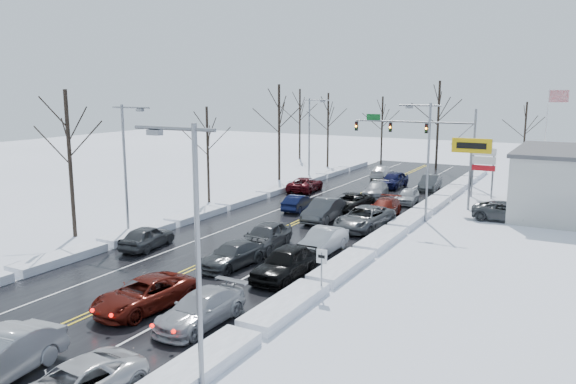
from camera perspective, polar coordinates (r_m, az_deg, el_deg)
The scene contains 42 objects.
ground at distance 38.57m, azimuth -2.55°, elevation -4.63°, with size 160.00×160.00×0.00m, color white.
road_surface at distance 40.23m, azimuth -1.07°, elevation -3.98°, with size 14.00×84.00×0.01m, color black.
snow_bank_left at distance 44.39m, azimuth -9.63°, elevation -2.75°, with size 1.63×72.00×0.51m, color white.
snow_bank_right at distance 37.18m, azimuth 9.20°, elevation -5.34°, with size 1.63×72.00×0.51m, color white.
traffic_signal_mast at distance 62.05m, azimuth 13.82°, elevation 5.95°, with size 13.28×0.39×8.00m.
tires_plus_sign at distance 48.88m, azimuth 18.14°, elevation 4.02°, with size 3.20×0.34×6.00m.
used_vehicles_sign at distance 54.95m, azimuth 19.21°, elevation 2.86°, with size 2.20×0.22×4.65m.
speed_limit_sign at distance 27.61m, azimuth 3.44°, elevation -7.28°, with size 0.55×0.09×2.35m.
flagpole at distance 62.09m, azimuth 24.89°, elevation 5.71°, with size 1.87×1.20×10.00m.
streetlight_se at distance 18.31m, azimuth -9.69°, elevation -4.65°, with size 3.20×0.25×9.00m.
streetlight_ne at distance 43.51m, azimuth 13.82°, elevation 3.93°, with size 3.20×0.25×9.00m.
streetlight_sw at distance 39.50m, azimuth -16.06°, elevation 3.18°, with size 3.20×0.25×9.00m.
streetlight_nw at distance 62.47m, azimuth 2.33°, elevation 6.12°, with size 3.20×0.25×9.00m.
tree_left_b at distance 40.34m, azimuth -21.44°, elevation 5.41°, with size 4.00×4.00×10.00m.
tree_left_c at distance 49.93m, azimuth -8.20°, elevation 5.65°, with size 3.40×3.40×8.50m.
tree_left_d at distance 61.94m, azimuth -0.91°, elevation 7.97°, with size 4.20×4.20×10.50m.
tree_left_e at distance 72.47m, azimuth 4.10°, elevation 7.75°, with size 3.80×3.80×9.50m.
tree_far_a at distance 81.00m, azimuth 1.21°, elevation 8.31°, with size 4.00×4.00×10.00m.
tree_far_b at distance 77.19m, azimuth 9.56°, elevation 7.54°, with size 3.60×3.60×9.00m.
tree_far_c at distance 72.94m, azimuth 15.07°, elevation 8.27°, with size 4.40×4.40×11.00m.
tree_far_d at distance 72.80m, azimuth 22.99°, elevation 6.42°, with size 3.40×3.40×8.50m.
queued_car_2 at distance 27.32m, azimuth -14.29°, elevation -11.43°, with size 2.39×5.18×1.44m, color #51120A.
queued_car_3 at distance 32.59m, azimuth -5.64°, elevation -7.53°, with size 1.91×4.69×1.36m, color #393B3E.
queued_car_4 at distance 35.82m, azimuth -2.28°, elevation -5.81°, with size 2.02×5.03×1.71m, color #3B3D40.
queued_car_5 at distance 43.33m, azimuth 3.67°, elevation -2.95°, with size 1.80×5.16×1.70m, color #393B3D.
queued_car_6 at distance 46.90m, azimuth 6.20°, elevation -1.95°, with size 2.46×5.34×1.48m, color black.
queued_car_7 at distance 53.63m, azimuth 8.89°, elevation -0.45°, with size 1.87×4.60×1.33m, color gray.
queued_car_8 at distance 58.83m, azimuth 10.65°, elevation 0.46°, with size 1.92×4.77×1.62m, color black.
queued_car_11 at distance 25.21m, azimuth -8.82°, elevation -13.13°, with size 1.98×4.87×1.41m, color #9FA1A7.
queued_car_12 at distance 30.53m, azimuth -0.25°, elevation -8.73°, with size 2.03×5.06×1.72m, color black.
queued_car_13 at distance 35.10m, azimuth 3.56°, elevation -6.17°, with size 1.61×4.62×1.52m, color #ABAEB3.
queued_car_14 at distance 41.18m, azimuth 7.74°, elevation -3.74°, with size 2.69×5.84×1.62m, color #46494C.
queued_car_15 at distance 45.26m, azimuth 9.74°, elevation -2.50°, with size 2.01×4.94×1.43m, color #52110B.
queued_car_16 at distance 50.84m, azimuth 12.06°, elevation -1.15°, with size 1.59×3.95×1.34m, color #A4A7AB.
queued_car_17 at distance 58.16m, azimuth 14.21°, elevation 0.21°, with size 1.58×4.54×1.50m, color #3D4042.
oncoming_car_0 at distance 47.00m, azimuth 1.07°, elevation -1.87°, with size 1.41×4.05×1.33m, color black.
oncoming_car_1 at distance 55.62m, azimuth 1.76°, elevation 0.07°, with size 2.35×5.10×1.42m, color #47090E.
oncoming_car_2 at distance 65.00m, azimuth 9.51°, elevation 1.44°, with size 1.96×4.83×1.40m, color silver.
oncoming_car_3 at distance 37.13m, azimuth -14.07°, elevation -5.54°, with size 1.74×4.32×1.47m, color #3A3B3E.
parked_car_0 at distance 46.41m, azimuth 21.40°, elevation -2.76°, with size 2.45×5.31×1.48m, color #3C3F41.
parked_car_1 at distance 48.96m, azimuth 25.25°, elevation -2.38°, with size 1.87×4.61×1.34m, color #46494C.
parked_car_2 at distance 54.71m, azimuth 23.70°, elevation -1.00°, with size 1.64×4.08×1.39m, color #4C110A.
Camera 1 is at (19.35, -31.81, 10.04)m, focal length 35.00 mm.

